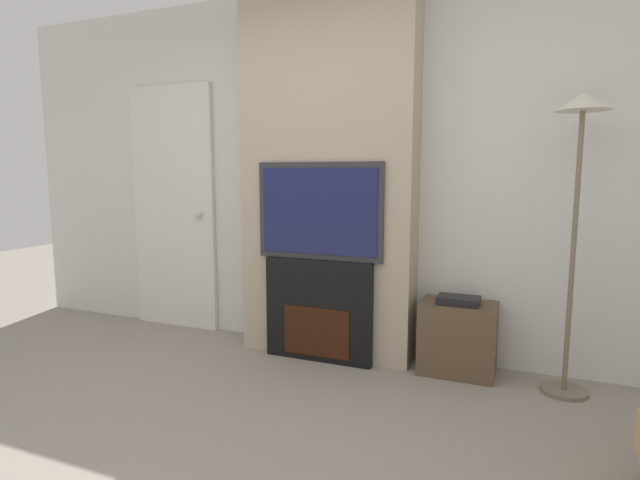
{
  "coord_description": "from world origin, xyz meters",
  "views": [
    {
      "loc": [
        1.32,
        -1.53,
        1.34
      ],
      "look_at": [
        0.0,
        1.7,
        0.87
      ],
      "focal_mm": 28.0,
      "sensor_mm": 36.0,
      "label": 1
    }
  ],
  "objects_px": {
    "fireplace": "(320,310)",
    "media_stand": "(458,337)",
    "television": "(320,211)",
    "floor_lamp": "(579,165)"
  },
  "relations": [
    {
      "from": "fireplace",
      "to": "television",
      "type": "distance_m",
      "value": 0.71
    },
    {
      "from": "media_stand",
      "to": "television",
      "type": "bearing_deg",
      "value": -173.34
    },
    {
      "from": "fireplace",
      "to": "media_stand",
      "type": "bearing_deg",
      "value": 6.55
    },
    {
      "from": "fireplace",
      "to": "media_stand",
      "type": "height_order",
      "value": "fireplace"
    },
    {
      "from": "television",
      "to": "fireplace",
      "type": "bearing_deg",
      "value": 90.0
    },
    {
      "from": "fireplace",
      "to": "floor_lamp",
      "type": "height_order",
      "value": "floor_lamp"
    },
    {
      "from": "fireplace",
      "to": "television",
      "type": "xyz_separation_m",
      "value": [
        0.0,
        -0.0,
        0.71
      ]
    },
    {
      "from": "floor_lamp",
      "to": "television",
      "type": "bearing_deg",
      "value": -178.45
    },
    {
      "from": "television",
      "to": "floor_lamp",
      "type": "height_order",
      "value": "floor_lamp"
    },
    {
      "from": "television",
      "to": "floor_lamp",
      "type": "distance_m",
      "value": 1.64
    }
  ]
}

